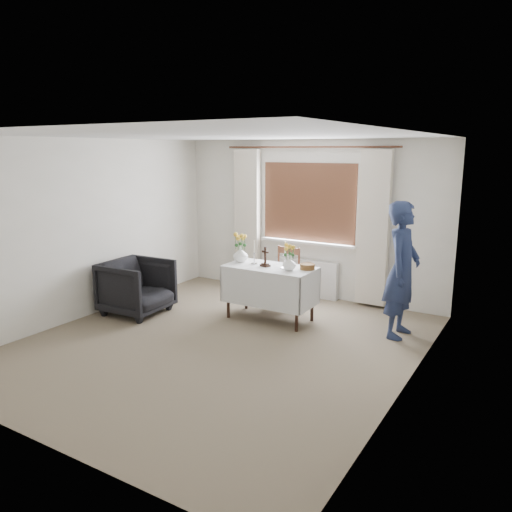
{
  "coord_description": "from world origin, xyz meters",
  "views": [
    {
      "loc": [
        3.36,
        -4.73,
        2.35
      ],
      "look_at": [
        -0.03,
        0.91,
        0.94
      ],
      "focal_mm": 35.0,
      "sensor_mm": 36.0,
      "label": 1
    }
  ],
  "objects_px": {
    "person": "(402,270)",
    "flower_vase_right": "(289,263)",
    "wooden_cross": "(265,257)",
    "armchair": "(137,287)",
    "altar_table": "(270,293)",
    "wooden_chair": "(282,278)",
    "flower_vase_left": "(241,254)"
  },
  "relations": [
    {
      "from": "person",
      "to": "flower_vase_right",
      "type": "bearing_deg",
      "value": 106.19
    },
    {
      "from": "wooden_cross",
      "to": "armchair",
      "type": "bearing_deg",
      "value": -139.8
    },
    {
      "from": "altar_table",
      "to": "wooden_chair",
      "type": "bearing_deg",
      "value": 100.93
    },
    {
      "from": "wooden_cross",
      "to": "flower_vase_left",
      "type": "xyz_separation_m",
      "value": [
        -0.45,
        0.06,
        -0.03
      ]
    },
    {
      "from": "wooden_cross",
      "to": "flower_vase_right",
      "type": "distance_m",
      "value": 0.39
    },
    {
      "from": "flower_vase_right",
      "to": "armchair",
      "type": "bearing_deg",
      "value": -161.4
    },
    {
      "from": "flower_vase_right",
      "to": "altar_table",
      "type": "bearing_deg",
      "value": 170.85
    },
    {
      "from": "altar_table",
      "to": "flower_vase_right",
      "type": "bearing_deg",
      "value": -9.15
    },
    {
      "from": "altar_table",
      "to": "armchair",
      "type": "distance_m",
      "value": 1.94
    },
    {
      "from": "wooden_chair",
      "to": "person",
      "type": "xyz_separation_m",
      "value": [
        1.84,
        -0.27,
        0.41
      ]
    },
    {
      "from": "armchair",
      "to": "person",
      "type": "xyz_separation_m",
      "value": [
        3.51,
        1.07,
        0.47
      ]
    },
    {
      "from": "flower_vase_left",
      "to": "flower_vase_right",
      "type": "relative_size",
      "value": 1.17
    },
    {
      "from": "altar_table",
      "to": "person",
      "type": "height_order",
      "value": "person"
    },
    {
      "from": "flower_vase_left",
      "to": "wooden_chair",
      "type": "bearing_deg",
      "value": 54.04
    },
    {
      "from": "armchair",
      "to": "flower_vase_right",
      "type": "bearing_deg",
      "value": -74.37
    },
    {
      "from": "altar_table",
      "to": "wooden_chair",
      "type": "distance_m",
      "value": 0.59
    },
    {
      "from": "flower_vase_left",
      "to": "armchair",
      "type": "bearing_deg",
      "value": -148.04
    },
    {
      "from": "armchair",
      "to": "wooden_cross",
      "type": "bearing_deg",
      "value": -69.96
    },
    {
      "from": "altar_table",
      "to": "flower_vase_right",
      "type": "xyz_separation_m",
      "value": [
        0.32,
        -0.05,
        0.47
      ]
    },
    {
      "from": "wooden_cross",
      "to": "flower_vase_left",
      "type": "distance_m",
      "value": 0.45
    },
    {
      "from": "altar_table",
      "to": "flower_vase_left",
      "type": "xyz_separation_m",
      "value": [
        -0.51,
        0.04,
        0.49
      ]
    },
    {
      "from": "wooden_chair",
      "to": "altar_table",
      "type": "bearing_deg",
      "value": -75.67
    },
    {
      "from": "altar_table",
      "to": "person",
      "type": "xyz_separation_m",
      "value": [
        1.73,
        0.31,
        0.48
      ]
    },
    {
      "from": "altar_table",
      "to": "armchair",
      "type": "xyz_separation_m",
      "value": [
        -1.78,
        -0.76,
        0.01
      ]
    },
    {
      "from": "flower_vase_left",
      "to": "flower_vase_right",
      "type": "xyz_separation_m",
      "value": [
        0.83,
        -0.09,
        -0.02
      ]
    },
    {
      "from": "flower_vase_left",
      "to": "flower_vase_right",
      "type": "height_order",
      "value": "flower_vase_left"
    },
    {
      "from": "armchair",
      "to": "wooden_cross",
      "type": "height_order",
      "value": "wooden_cross"
    },
    {
      "from": "wooden_chair",
      "to": "person",
      "type": "bearing_deg",
      "value": -4.87
    },
    {
      "from": "wooden_cross",
      "to": "flower_vase_left",
      "type": "bearing_deg",
      "value": -171.1
    },
    {
      "from": "wooden_cross",
      "to": "person",
      "type": "bearing_deg",
      "value": 28.0
    },
    {
      "from": "armchair",
      "to": "person",
      "type": "bearing_deg",
      "value": -75.98
    },
    {
      "from": "person",
      "to": "flower_vase_left",
      "type": "height_order",
      "value": "person"
    }
  ]
}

